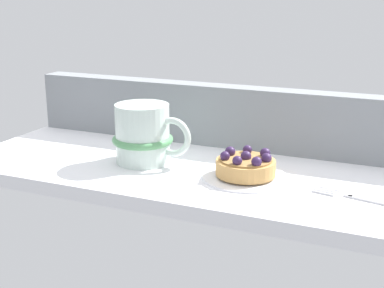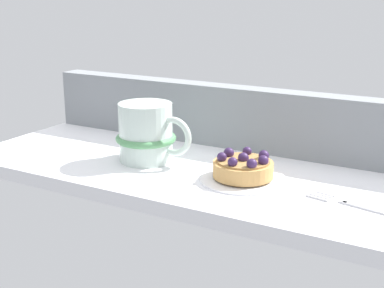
{
  "view_description": "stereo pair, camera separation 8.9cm",
  "coord_description": "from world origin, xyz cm",
  "px_view_note": "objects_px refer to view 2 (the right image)",
  "views": [
    {
      "loc": [
        30.9,
        -80.75,
        29.62
      ],
      "look_at": [
        -3.09,
        -1.92,
        4.51
      ],
      "focal_mm": 50.35,
      "sensor_mm": 36.0,
      "label": 1
    },
    {
      "loc": [
        38.91,
        -76.79,
        29.62
      ],
      "look_at": [
        -3.09,
        -1.92,
        4.51
      ],
      "focal_mm": 50.35,
      "sensor_mm": 36.0,
      "label": 2
    }
  ],
  "objects_px": {
    "dessert_plate": "(243,178)",
    "coffee_mug": "(147,133)",
    "raspberry_tart": "(243,167)",
    "dessert_fork": "(367,208)"
  },
  "relations": [
    {
      "from": "dessert_plate",
      "to": "coffee_mug",
      "type": "xyz_separation_m",
      "value": [
        -0.19,
        0.01,
        0.05
      ]
    },
    {
      "from": "coffee_mug",
      "to": "dessert_fork",
      "type": "relative_size",
      "value": 0.8
    },
    {
      "from": "raspberry_tart",
      "to": "coffee_mug",
      "type": "distance_m",
      "value": 0.19
    },
    {
      "from": "dessert_plate",
      "to": "raspberry_tart",
      "type": "bearing_deg",
      "value": -1.94
    },
    {
      "from": "coffee_mug",
      "to": "raspberry_tart",
      "type": "bearing_deg",
      "value": -2.89
    },
    {
      "from": "dessert_plate",
      "to": "raspberry_tart",
      "type": "relative_size",
      "value": 1.45
    },
    {
      "from": "dessert_fork",
      "to": "coffee_mug",
      "type": "bearing_deg",
      "value": 174.92
    },
    {
      "from": "coffee_mug",
      "to": "dessert_fork",
      "type": "height_order",
      "value": "coffee_mug"
    },
    {
      "from": "raspberry_tart",
      "to": "dessert_fork",
      "type": "relative_size",
      "value": 0.53
    },
    {
      "from": "dessert_plate",
      "to": "coffee_mug",
      "type": "height_order",
      "value": "coffee_mug"
    }
  ]
}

